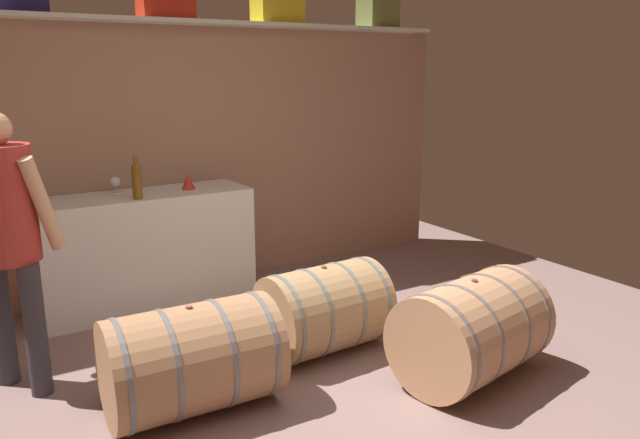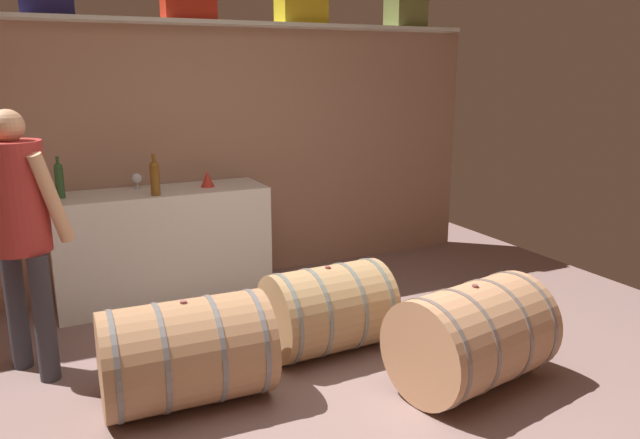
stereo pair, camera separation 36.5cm
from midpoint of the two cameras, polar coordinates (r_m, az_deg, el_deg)
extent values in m
cube|color=gray|center=(3.97, -7.32, -14.20)|extent=(6.77, 8.24, 0.02)
cube|color=#A57B63|center=(5.34, -16.21, 5.25)|extent=(5.57, 0.10, 2.19)
cube|color=silver|center=(5.15, -16.60, 17.38)|extent=(5.13, 0.40, 0.03)
cube|color=yellow|center=(5.53, -6.00, 19.35)|extent=(0.41, 0.25, 0.31)
cube|color=olive|center=(6.07, 3.63, 18.83)|extent=(0.33, 0.27, 0.29)
cube|color=white|center=(5.07, -18.17, -2.76)|extent=(1.68, 0.56, 0.91)
cylinder|color=brown|center=(4.76, -18.89, 3.11)|extent=(0.07, 0.07, 0.22)
sphere|color=brown|center=(4.74, -19.01, 4.55)|extent=(0.07, 0.07, 0.07)
cylinder|color=brown|center=(4.73, -19.05, 5.12)|extent=(0.03, 0.03, 0.08)
cylinder|color=#2B552A|center=(4.86, -27.04, 2.58)|extent=(0.06, 0.06, 0.22)
sphere|color=#2B552A|center=(4.84, -27.20, 4.01)|extent=(0.06, 0.06, 0.06)
cylinder|color=#2B552A|center=(4.84, -27.26, 4.51)|extent=(0.02, 0.02, 0.07)
cylinder|color=white|center=(5.06, -20.54, 2.34)|extent=(0.07, 0.07, 0.00)
cylinder|color=white|center=(5.06, -20.57, 2.67)|extent=(0.01, 0.01, 0.06)
sphere|color=white|center=(5.05, -20.63, 3.31)|extent=(0.08, 0.08, 0.08)
sphere|color=maroon|center=(5.05, -20.61, 3.18)|extent=(0.05, 0.05, 0.05)
cone|color=red|center=(5.04, -14.29, 3.47)|extent=(0.11, 0.11, 0.13)
cylinder|color=#A87852|center=(3.53, -14.91, -12.57)|extent=(0.94, 0.63, 0.60)
cylinder|color=slate|center=(3.47, -21.27, -13.58)|extent=(0.05, 0.61, 0.61)
cylinder|color=slate|center=(3.50, -17.30, -12.97)|extent=(0.05, 0.61, 0.61)
cylinder|color=slate|center=(3.56, -12.58, -12.16)|extent=(0.05, 0.61, 0.61)
cylinder|color=slate|center=(3.63, -8.89, -11.48)|extent=(0.05, 0.61, 0.61)
cylinder|color=#8F4F51|center=(3.41, -15.24, -7.97)|extent=(0.04, 0.04, 0.01)
cylinder|color=tan|center=(3.81, 11.29, -10.16)|extent=(1.00, 0.77, 0.62)
cylinder|color=slate|center=(3.54, 7.54, -11.95)|extent=(0.14, 0.63, 0.63)
cylinder|color=slate|center=(3.70, 9.93, -10.81)|extent=(0.14, 0.63, 0.63)
cylinder|color=slate|center=(3.91, 12.57, -9.53)|extent=(0.14, 0.63, 0.63)
cylinder|color=slate|center=(4.09, 14.50, -8.57)|extent=(0.14, 0.63, 0.63)
cylinder|color=brown|center=(3.69, 11.53, -5.66)|extent=(0.04, 0.04, 0.01)
cylinder|color=tan|center=(4.10, -2.22, -8.43)|extent=(0.82, 0.61, 0.58)
cylinder|color=slate|center=(3.94, -6.40, -9.42)|extent=(0.05, 0.59, 0.59)
cylinder|color=slate|center=(4.04, -3.77, -8.80)|extent=(0.05, 0.59, 0.59)
cylinder|color=slate|center=(4.16, -0.72, -8.06)|extent=(0.05, 0.59, 0.59)
cylinder|color=slate|center=(4.27, 1.62, -7.47)|extent=(0.05, 0.59, 0.59)
cylinder|color=brown|center=(3.99, -2.26, -4.51)|extent=(0.04, 0.04, 0.01)
cylinder|color=#323137|center=(3.97, -27.56, -9.24)|extent=(0.12, 0.12, 0.80)
cylinder|color=#323137|center=(4.20, -29.89, -8.27)|extent=(0.12, 0.12, 0.80)
cylinder|color=#A8302B|center=(3.88, -30.01, 1.24)|extent=(0.35, 0.35, 0.66)
cylinder|color=tan|center=(3.78, -27.12, 1.25)|extent=(0.25, 0.19, 0.55)
camera|label=1|loc=(0.18, -92.86, -0.71)|focal=34.18mm
camera|label=2|loc=(0.18, 87.14, 0.71)|focal=34.18mm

